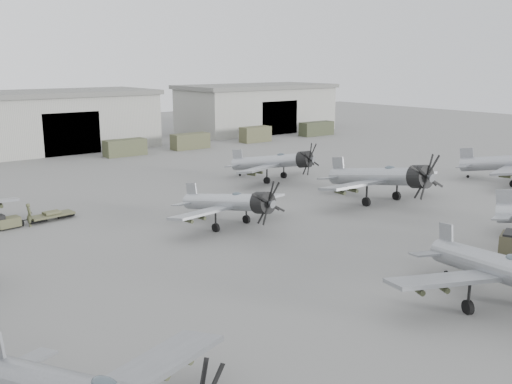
# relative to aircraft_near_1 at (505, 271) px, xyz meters

# --- Properties ---
(ground) EXTENTS (220.00, 220.00, 0.00)m
(ground) POSITION_rel_aircraft_near_1_xyz_m (0.81, 9.60, -2.28)
(ground) COLOR #5C5C5A
(ground) RESTS_ON ground
(hangar_center) EXTENTS (29.00, 14.80, 8.70)m
(hangar_center) POSITION_rel_aircraft_near_1_xyz_m (0.81, 71.56, 2.10)
(hangar_center) COLOR gray
(hangar_center) RESTS_ON ground
(hangar_right) EXTENTS (29.00, 14.80, 8.70)m
(hangar_right) POSITION_rel_aircraft_near_1_xyz_m (38.81, 71.56, 2.10)
(hangar_right) COLOR gray
(hangar_right) RESTS_ON ground
(support_truck_4) EXTENTS (5.83, 2.20, 2.30)m
(support_truck_4) POSITION_rel_aircraft_near_1_xyz_m (6.32, 59.60, -1.13)
(support_truck_4) COLOR #41442D
(support_truck_4) RESTS_ON ground
(support_truck_5) EXTENTS (5.83, 2.20, 2.33)m
(support_truck_5) POSITION_rel_aircraft_near_1_xyz_m (16.95, 59.60, -1.11)
(support_truck_5) COLOR #45472E
(support_truck_5) RESTS_ON ground
(support_truck_6) EXTENTS (5.16, 2.20, 2.51)m
(support_truck_6) POSITION_rel_aircraft_near_1_xyz_m (29.38, 59.60, -1.02)
(support_truck_6) COLOR #494930
(support_truck_6) RESTS_ON ground
(support_truck_7) EXTENTS (6.64, 2.20, 2.43)m
(support_truck_7) POSITION_rel_aircraft_near_1_xyz_m (43.16, 59.60, -1.06)
(support_truck_7) COLOR #333824
(support_truck_7) RESTS_ON ground
(aircraft_near_1) EXTENTS (12.21, 11.07, 5.00)m
(aircraft_near_1) POSITION_rel_aircraft_near_1_xyz_m (0.00, 0.00, 0.00)
(aircraft_near_1) COLOR gray
(aircraft_near_1) RESTS_ON ground
(aircraft_mid_1) EXTENTS (11.23, 10.11, 4.46)m
(aircraft_mid_1) POSITION_rel_aircraft_near_1_xyz_m (-2.27, 21.42, -0.25)
(aircraft_mid_1) COLOR #9FA3A8
(aircraft_mid_1) RESTS_ON ground
(aircraft_mid_2) EXTENTS (13.60, 12.24, 5.45)m
(aircraft_mid_2) POSITION_rel_aircraft_near_1_xyz_m (13.52, 19.40, 0.20)
(aircraft_mid_2) COLOR gray
(aircraft_mid_2) RESTS_ON ground
(aircraft_far_1) EXTENTS (11.69, 10.53, 4.69)m
(aircraft_far_1) POSITION_rel_aircraft_near_1_xyz_m (12.14, 33.34, -0.14)
(aircraft_far_1) COLOR #979BA0
(aircraft_far_1) RESTS_ON ground
(tug_trailer) EXTENTS (6.29, 1.86, 1.25)m
(tug_trailer) POSITION_rel_aircraft_near_1_xyz_m (-15.13, 32.20, -1.81)
(tug_trailer) COLOR #47482F
(tug_trailer) RESTS_ON ground
(ground_crew) EXTENTS (0.55, 0.75, 1.89)m
(ground_crew) POSITION_rel_aircraft_near_1_xyz_m (-14.94, 31.64, -1.33)
(ground_crew) COLOR #45482F
(ground_crew) RESTS_ON ground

